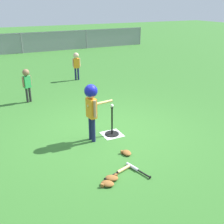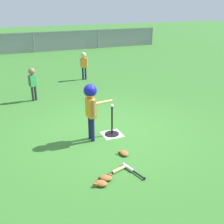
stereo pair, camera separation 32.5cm
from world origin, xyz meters
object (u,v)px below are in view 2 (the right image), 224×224
Objects in this scene: baseball_on_tee at (112,106)px; batter_child at (91,101)px; glove_tossed_aside at (101,183)px; fielder_near_right at (84,62)px; spare_bat_silver at (130,169)px; batting_tee at (112,130)px; glove_near_bats at (124,153)px; spare_bat_wood at (116,171)px; fielder_deep_left at (33,80)px; glove_by_plate at (106,178)px.

batter_child is at bearing -173.33° from baseball_on_tee.
fielder_near_right is at bearing 74.55° from glove_tossed_aside.
fielder_near_right is at bearing 79.67° from spare_bat_silver.
batting_tee is 0.59m from baseball_on_tee.
spare_bat_silver is 0.55m from glove_near_bats.
glove_tossed_aside is (-0.40, -1.58, -0.86)m from batter_child.
glove_near_bats is at bearing 51.62° from spare_bat_wood.
spare_bat_wood is at bearing 168.81° from spare_bat_silver.
fielder_near_right reaches higher than baseball_on_tee.
batter_child is 1.26× the size of fielder_deep_left.
baseball_on_tee is at bearing 6.67° from batter_child.
fielder_near_right is 1.80× the size of spare_bat_wood.
fielder_near_right reaches higher than glove_by_plate.
batter_child is at bearing 80.06° from glove_by_plate.
fielder_near_right is 4.72× the size of glove_near_bats.
batter_child reaches higher than fielder_near_right.
glove_by_plate and glove_tossed_aside have the same top height.
spare_bat_silver and spare_bat_wood have the same top height.
batting_tee is at bearing 81.74° from glove_near_bats.
fielder_deep_left is 4.55× the size of glove_near_bats.
glove_by_plate is at bearing -116.44° from baseball_on_tee.
glove_by_plate is at bearing -151.69° from spare_bat_wood.
fielder_deep_left reaches higher than glove_by_plate.
baseball_on_tee is 0.27× the size of glove_by_plate.
baseball_on_tee is at bearing 61.22° from glove_tossed_aside.
spare_bat_silver is at bearing -77.40° from fielder_deep_left.
batter_child is 1.84m from glove_tossed_aside.
baseball_on_tee is 1.62m from spare_bat_silver.
fielder_near_right reaches higher than batting_tee.
glove_by_plate is at bearing -170.88° from spare_bat_silver.
spare_bat_silver is 2.10× the size of glove_tossed_aside.
fielder_near_right reaches higher than spare_bat_wood.
fielder_near_right is 6.36m from spare_bat_wood.
glove_by_plate is (-1.63, -6.31, -0.64)m from fielder_near_right.
fielder_near_right is (2.14, 1.73, 0.02)m from fielder_deep_left.
glove_near_bats is at bearing 44.50° from glove_by_plate.
batting_tee is at bearing 69.69° from spare_bat_wood.
glove_tossed_aside is (-0.14, -0.11, 0.00)m from glove_by_plate.
spare_bat_silver is at bearing -100.23° from baseball_on_tee.
glove_tossed_aside is (-0.38, -0.24, 0.01)m from spare_bat_wood.
glove_near_bats is at bearing -98.26° from baseball_on_tee.
glove_by_plate is (-0.24, -0.13, 0.01)m from spare_bat_wood.
batter_child is at bearing 75.89° from glove_tossed_aside.
spare_bat_wood is at bearing 28.31° from glove_by_plate.
batting_tee is 3.35m from fielder_deep_left.
baseball_on_tee reaches higher than glove_tossed_aside.
batter_child reaches higher than spare_bat_wood.
fielder_near_right reaches higher than glove_tossed_aside.
baseball_on_tee is 1.63m from spare_bat_wood.
fielder_near_right is at bearing 79.64° from batting_tee.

